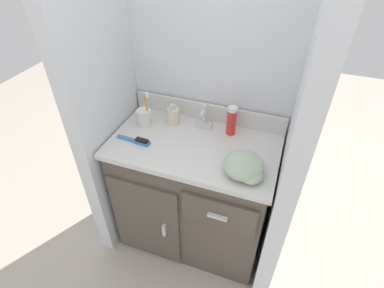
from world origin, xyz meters
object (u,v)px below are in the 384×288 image
Objects in this scene: hairbrush at (138,141)px; hand_towel at (245,167)px; toothbrush_cup at (144,117)px; soap_dispenser at (173,116)px; shaving_cream_can at (232,121)px.

hairbrush is 0.57m from hand_towel.
toothbrush_cup is 0.16m from soap_dispenser.
hairbrush is (-0.11, -0.23, -0.04)m from soap_dispenser.
hand_towel is at bearing -18.29° from toothbrush_cup.
shaving_cream_can reaches higher than hairbrush.
soap_dispenser reaches higher than hand_towel.
toothbrush_cup is 1.26× the size of shaving_cream_can.
soap_dispenser is 0.78× the size of shaving_cream_can.
toothbrush_cup is at bearing 106.31° from hairbrush.
hairbrush is (0.04, -0.16, -0.04)m from toothbrush_cup.
shaving_cream_can is at bearing 115.84° from hand_towel.
hairbrush is at bearing -76.83° from toothbrush_cup.
soap_dispenser is at bearing 67.54° from hairbrush.
soap_dispenser is 0.25m from hairbrush.
soap_dispenser is at bearing -176.83° from shaving_cream_can.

